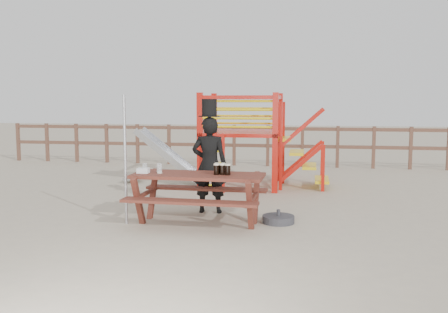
% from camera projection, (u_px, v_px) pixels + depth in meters
% --- Properties ---
extents(ground, '(60.00, 60.00, 0.00)m').
position_uv_depth(ground, '(199.00, 223.00, 7.91)').
color(ground, '#B2A48A').
rests_on(ground, ground).
extents(back_fence, '(15.09, 0.09, 1.20)m').
position_uv_depth(back_fence, '(251.00, 141.00, 14.68)').
color(back_fence, brown).
rests_on(back_fence, ground).
extents(playground_fort, '(4.71, 1.84, 2.10)m').
position_uv_depth(playground_fort, '(239.00, 139.00, 11.28)').
color(playground_fort, red).
rests_on(playground_fort, ground).
extents(picnic_table, '(2.09, 1.47, 0.79)m').
position_uv_depth(picnic_table, '(198.00, 192.00, 7.85)').
color(picnic_table, maroon).
rests_on(picnic_table, ground).
extents(man_with_hat, '(0.63, 0.43, 1.97)m').
position_uv_depth(man_with_hat, '(210.00, 162.00, 8.59)').
color(man_with_hat, black).
rests_on(man_with_hat, ground).
extents(metal_pole, '(0.04, 0.04, 2.03)m').
position_uv_depth(metal_pole, '(125.00, 160.00, 7.77)').
color(metal_pole, '#B2B2B7').
rests_on(metal_pole, ground).
extents(parasol_base, '(0.51, 0.51, 0.22)m').
position_uv_depth(parasol_base, '(278.00, 219.00, 7.93)').
color(parasol_base, '#343438').
rests_on(parasol_base, ground).
extents(paper_bag, '(0.18, 0.14, 0.08)m').
position_uv_depth(paper_bag, '(143.00, 171.00, 7.90)').
color(paper_bag, white).
rests_on(paper_bag, picnic_table).
extents(stout_pints, '(0.27, 0.19, 0.17)m').
position_uv_depth(stout_pints, '(221.00, 169.00, 7.75)').
color(stout_pints, black).
rests_on(stout_pints, picnic_table).
extents(empty_glasses, '(0.34, 0.14, 0.15)m').
position_uv_depth(empty_glasses, '(155.00, 169.00, 7.92)').
color(empty_glasses, silver).
rests_on(empty_glasses, picnic_table).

